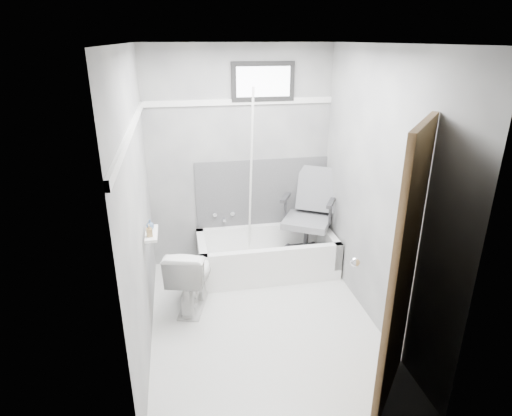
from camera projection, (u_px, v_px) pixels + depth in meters
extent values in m
plane|color=white|center=(263.00, 323.00, 3.93)|extent=(2.60, 2.60, 0.00)
plane|color=silver|center=(265.00, 43.00, 3.04)|extent=(2.60, 2.60, 0.00)
cube|color=slate|center=(240.00, 160.00, 4.67)|extent=(2.00, 0.02, 2.40)
cube|color=slate|center=(313.00, 285.00, 2.30)|extent=(2.00, 0.02, 2.40)
cube|color=slate|center=(138.00, 209.00, 3.32)|extent=(0.02, 2.60, 2.40)
cube|color=slate|center=(378.00, 193.00, 3.66)|extent=(0.02, 2.60, 2.40)
imported|color=white|center=(191.00, 276.00, 4.07)|extent=(0.53, 0.74, 0.65)
cube|color=#4C4C4F|center=(262.00, 193.00, 4.86)|extent=(1.50, 0.02, 0.78)
cube|color=white|center=(239.00, 102.00, 4.43)|extent=(2.00, 0.02, 0.06)
cube|color=white|center=(131.00, 130.00, 3.09)|extent=(0.02, 2.60, 0.06)
cylinder|color=white|center=(251.00, 179.00, 4.52)|extent=(0.02, 0.35, 1.93)
cube|color=white|center=(152.00, 234.00, 3.61)|extent=(0.10, 0.32, 0.02)
imported|color=#9F804F|center=(149.00, 230.00, 3.51)|extent=(0.05, 0.05, 0.10)
imported|color=slate|center=(150.00, 224.00, 3.64)|extent=(0.09, 0.09, 0.09)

